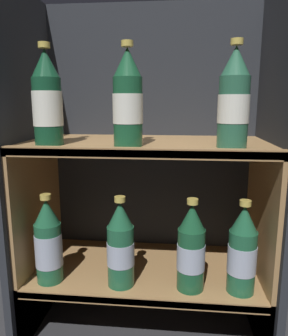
# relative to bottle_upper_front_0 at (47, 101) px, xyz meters

# --- Properties ---
(fridge_back_wall) EXTENTS (0.71, 0.02, 0.97)m
(fridge_back_wall) POSITION_rel_bottle_upper_front_0_xyz_m (0.24, 0.28, -0.19)
(fridge_back_wall) COLOR #23262B
(fridge_back_wall) RESTS_ON ground_plane
(fridge_side_left) EXTENTS (0.02, 0.38, 0.97)m
(fridge_side_left) POSITION_rel_bottle_upper_front_0_xyz_m (-0.11, 0.10, -0.19)
(fridge_side_left) COLOR #23262B
(fridge_side_left) RESTS_ON ground_plane
(fridge_side_right) EXTENTS (0.02, 0.38, 0.97)m
(fridge_side_right) POSITION_rel_bottle_upper_front_0_xyz_m (0.58, 0.10, -0.19)
(fridge_side_right) COLOR #23262B
(fridge_side_right) RESTS_ON ground_plane
(shelf_lower) EXTENTS (0.67, 0.34, 0.19)m
(shelf_lower) POSITION_rel_bottle_upper_front_0_xyz_m (0.24, 0.09, -0.52)
(shelf_lower) COLOR #9E7547
(shelf_lower) RESTS_ON ground_plane
(shelf_upper) EXTENTS (0.67, 0.34, 0.57)m
(shelf_upper) POSITION_rel_bottle_upper_front_0_xyz_m (0.24, 0.09, -0.26)
(shelf_upper) COLOR #9E7547
(shelf_upper) RESTS_ON ground_plane
(bottle_upper_front_0) EXTENTS (0.07, 0.07, 0.25)m
(bottle_upper_front_0) POSITION_rel_bottle_upper_front_0_xyz_m (0.00, 0.00, 0.00)
(bottle_upper_front_0) COLOR #144228
(bottle_upper_front_0) RESTS_ON shelf_upper
(bottle_upper_front_1) EXTENTS (0.07, 0.07, 0.25)m
(bottle_upper_front_1) POSITION_rel_bottle_upper_front_0_xyz_m (0.20, 0.00, 0.00)
(bottle_upper_front_1) COLOR #194C2D
(bottle_upper_front_1) RESTS_ON shelf_upper
(bottle_upper_front_2) EXTENTS (0.07, 0.07, 0.25)m
(bottle_upper_front_2) POSITION_rel_bottle_upper_front_0_xyz_m (0.45, 0.00, 0.00)
(bottle_upper_front_2) COLOR #285B42
(bottle_upper_front_2) RESTS_ON shelf_upper
(bottle_lower_front_0) EXTENTS (0.07, 0.07, 0.25)m
(bottle_lower_front_0) POSITION_rel_bottle_upper_front_0_xyz_m (-0.02, 0.00, -0.38)
(bottle_lower_front_0) COLOR #1E5638
(bottle_lower_front_0) RESTS_ON shelf_lower
(bottle_lower_front_1) EXTENTS (0.07, 0.07, 0.25)m
(bottle_lower_front_1) POSITION_rel_bottle_upper_front_0_xyz_m (0.18, 0.00, -0.38)
(bottle_lower_front_1) COLOR #1E5638
(bottle_lower_front_1) RESTS_ON shelf_lower
(bottle_lower_front_2) EXTENTS (0.07, 0.07, 0.25)m
(bottle_lower_front_2) POSITION_rel_bottle_upper_front_0_xyz_m (0.37, -0.00, -0.38)
(bottle_lower_front_2) COLOR #194C2D
(bottle_lower_front_2) RESTS_ON shelf_lower
(bottle_lower_front_3) EXTENTS (0.07, 0.07, 0.25)m
(bottle_lower_front_3) POSITION_rel_bottle_upper_front_0_xyz_m (0.50, 0.00, -0.38)
(bottle_lower_front_3) COLOR #1E5638
(bottle_lower_front_3) RESTS_ON shelf_lower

